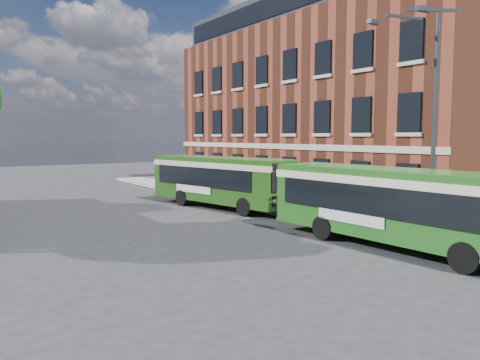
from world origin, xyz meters
TOP-DOWN VIEW (x-y plane):
  - ground at (0.00, 0.00)m, footprint 120.00×120.00m
  - pavement at (7.00, 8.00)m, footprint 6.00×48.00m
  - kerb_line at (3.95, 8.00)m, footprint 0.12×48.00m
  - brick_office at (14.00, 12.00)m, footprint 12.10×26.00m
  - street_lamp at (4.84, -2.00)m, footprint 2.96×2.38m
  - bus_front at (3.20, -1.71)m, footprint 3.06×10.85m
  - bus_rear at (2.99, 10.59)m, footprint 4.37×10.44m
  - pedestrian_a at (4.60, -1.50)m, footprint 0.59×0.43m
  - pedestrian_b at (6.85, -1.87)m, footprint 0.71×0.56m

SIDE VIEW (x-z plane):
  - ground at x=0.00m, z-range 0.00..0.00m
  - kerb_line at x=3.95m, z-range 0.00..0.01m
  - pavement at x=7.00m, z-range 0.00..0.15m
  - pedestrian_b at x=6.85m, z-range 0.15..1.60m
  - pedestrian_a at x=4.60m, z-range 0.15..1.66m
  - bus_rear at x=2.99m, z-range 0.32..3.34m
  - bus_front at x=3.20m, z-range 0.32..3.34m
  - street_lamp at x=4.84m, z-range 0.29..9.29m
  - brick_office at x=14.00m, z-range -0.13..14.07m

